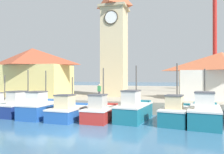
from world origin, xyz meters
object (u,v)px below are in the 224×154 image
at_px(fishing_boat_mid_left, 69,111).
at_px(dock_worker_near_tower, 99,91).
at_px(fishing_boat_right_outer, 205,113).
at_px(warehouse_right, 221,75).
at_px(fishing_boat_mid_right, 134,110).
at_px(fishing_boat_right_inner, 176,113).
at_px(fishing_boat_left_outer, 23,107).
at_px(warehouse_left, 32,71).
at_px(fishing_boat_center, 101,111).
at_px(port_crane_far, 216,40).
at_px(fishing_boat_left_inner, 42,108).
at_px(clock_tower, 114,37).

bearing_deg(fishing_boat_mid_left, dock_worker_near_tower, 81.52).
xyz_separation_m(fishing_boat_right_outer, warehouse_right, (2.73, 8.50, 2.88)).
distance_m(fishing_boat_mid_right, fishing_boat_right_inner, 3.27).
bearing_deg(fishing_boat_left_outer, fishing_boat_mid_right, 1.08).
bearing_deg(warehouse_left, dock_worker_near_tower, -13.67).
height_order(fishing_boat_center, fishing_boat_right_inner, fishing_boat_right_inner).
distance_m(fishing_boat_right_inner, port_crane_far, 19.42).
relative_size(fishing_boat_right_outer, dock_worker_near_tower, 3.18).
xyz_separation_m(fishing_boat_mid_left, warehouse_left, (-9.09, 7.73, 3.56)).
bearing_deg(dock_worker_near_tower, port_crane_far, 42.72).
relative_size(warehouse_left, warehouse_right, 1.07).
relative_size(fishing_boat_left_inner, clock_tower, 0.29).
height_order(fishing_boat_mid_left, warehouse_left, warehouse_left).
xyz_separation_m(fishing_boat_center, port_crane_far, (11.41, 17.16, 8.13)).
relative_size(fishing_boat_mid_left, fishing_boat_right_inner, 0.93).
bearing_deg(port_crane_far, fishing_boat_right_inner, -108.51).
relative_size(fishing_boat_mid_right, fishing_boat_right_outer, 0.95).
bearing_deg(fishing_boat_left_outer, fishing_boat_right_inner, -0.55).
bearing_deg(clock_tower, fishing_boat_mid_left, -96.53).
xyz_separation_m(fishing_boat_right_outer, dock_worker_near_tower, (-9.66, 4.53, 1.16)).
bearing_deg(fishing_boat_right_outer, fishing_boat_mid_right, 176.14).
relative_size(fishing_boat_left_outer, warehouse_left, 0.52).
bearing_deg(fishing_boat_mid_right, fishing_boat_left_outer, -178.92).
xyz_separation_m(fishing_boat_center, fishing_boat_right_inner, (5.81, 0.42, 0.05)).
distance_m(fishing_boat_left_outer, warehouse_left, 8.57).
bearing_deg(dock_worker_near_tower, clock_tower, 85.68).
distance_m(fishing_boat_mid_right, port_crane_far, 20.30).
bearing_deg(fishing_boat_left_inner, fishing_boat_right_inner, 2.72).
relative_size(fishing_boat_mid_right, fishing_boat_right_inner, 1.07).
relative_size(fishing_boat_center, fishing_boat_right_outer, 0.83).
bearing_deg(dock_worker_near_tower, fishing_boat_mid_left, -98.48).
distance_m(warehouse_left, warehouse_right, 22.33).
distance_m(fishing_boat_left_inner, clock_tower, 13.03).
bearing_deg(fishing_boat_right_inner, fishing_boat_left_outer, 179.45).
height_order(clock_tower, warehouse_left, clock_tower).
bearing_deg(fishing_boat_left_inner, port_crane_far, 45.82).
height_order(fishing_boat_right_outer, clock_tower, clock_tower).
relative_size(fishing_boat_mid_right, clock_tower, 0.31).
relative_size(warehouse_right, dock_worker_near_tower, 5.54).
xyz_separation_m(fishing_boat_left_inner, fishing_boat_mid_right, (7.93, 0.86, 0.04)).
height_order(fishing_boat_mid_right, port_crane_far, port_crane_far).
relative_size(fishing_boat_right_inner, port_crane_far, 0.23).
xyz_separation_m(warehouse_left, dock_worker_near_tower, (9.88, -2.40, -2.26)).
bearing_deg(warehouse_right, fishing_boat_center, -139.88).
xyz_separation_m(fishing_boat_mid_left, fishing_boat_center, (2.64, 0.41, 0.02)).
bearing_deg(warehouse_left, fishing_boat_left_outer, -60.06).
bearing_deg(fishing_boat_center, dock_worker_near_tower, 110.52).
xyz_separation_m(fishing_boat_right_inner, fishing_boat_right_outer, (2.01, -0.03, 0.08)).
height_order(fishing_boat_left_outer, fishing_boat_right_outer, fishing_boat_left_outer).
relative_size(fishing_boat_left_outer, fishing_boat_right_inner, 1.10).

